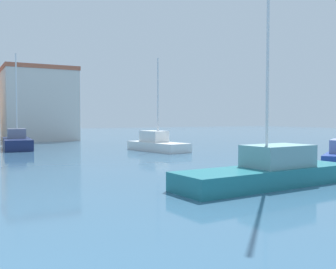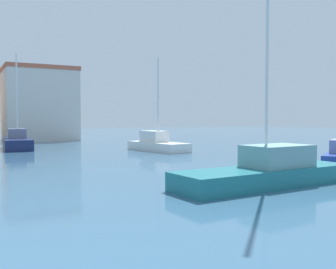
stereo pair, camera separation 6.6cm
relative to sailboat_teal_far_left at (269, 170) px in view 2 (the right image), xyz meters
name	(u,v)px [view 2 (the right image)]	position (x,y,z in m)	size (l,w,h in m)	color
water	(180,157)	(2.58, 11.83, -0.64)	(160.00, 160.00, 0.00)	#38607F
sailboat_teal_far_left	(269,170)	(0.00, 0.00, 0.00)	(8.50, 2.78, 13.50)	#1E707A
sailboat_white_mid_harbor	(157,144)	(3.58, 17.42, -0.03)	(3.24, 6.55, 7.86)	white
sailboat_navy_behind_lamppost	(17,142)	(-6.66, 25.22, -0.01)	(2.72, 6.94, 8.58)	#19234C
warehouse_block	(39,104)	(-2.31, 38.74, 3.92)	(8.55, 7.90, 9.10)	beige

